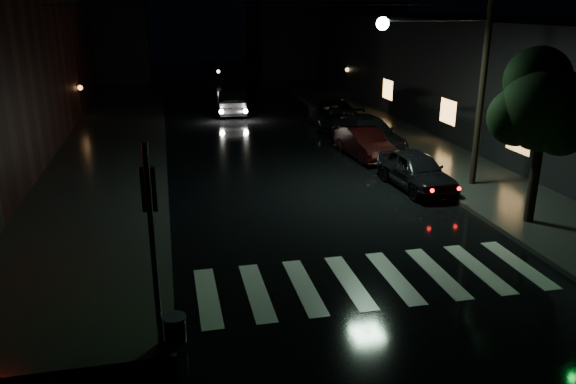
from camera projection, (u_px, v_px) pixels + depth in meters
ground at (260, 302)px, 13.32m from camera, size 120.00×120.00×0.00m
sidewalk_left at (98, 160)px, 25.25m from camera, size 6.00×44.00×0.15m
sidewalk_right at (409, 143)px, 28.30m from camera, size 4.00×44.00×0.15m
building_right at (496, 72)px, 32.50m from camera, size 10.00×40.00×6.00m
building_far_left at (71, 36)px, 51.71m from camera, size 14.00×10.00×8.00m
building_far_right at (321, 38)px, 56.75m from camera, size 14.00×10.00×7.00m
crosswalk at (372, 279)px, 14.39m from camera, size 9.00×3.00×0.01m
signal_pole_corner at (164, 280)px, 11.04m from camera, size 0.68×0.61×4.20m
street_tree at (542, 108)px, 16.91m from camera, size 3.10×2.90×5.40m
utility_pole at (468, 66)px, 20.14m from camera, size 4.92×0.44×8.00m
parked_car_a at (416, 170)px, 21.37m from camera, size 1.94×4.29×1.43m
parked_car_b at (365, 143)px, 25.73m from camera, size 1.74×4.18×1.34m
parked_car_c at (368, 133)px, 27.16m from camera, size 2.65×5.58×1.57m
parked_car_d at (335, 114)px, 32.17m from camera, size 3.09×5.67×1.51m
oncoming_car at (232, 102)px, 36.11m from camera, size 2.07×4.88×1.57m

